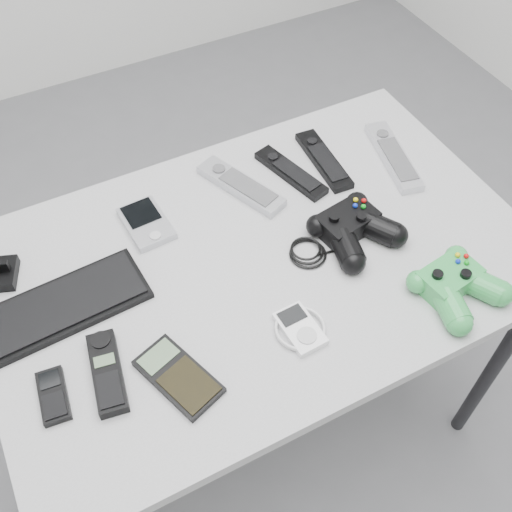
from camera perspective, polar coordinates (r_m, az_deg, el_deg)
name	(u,v)px	position (r m, az deg, el deg)	size (l,w,h in m)	color
floor	(237,401)	(1.79, -1.85, -13.65)	(3.50, 3.50, 0.00)	slate
desk	(259,276)	(1.21, 0.33, -1.93)	(1.06, 0.68, 0.71)	#9E9EA0
pda_keyboard	(65,305)	(1.14, -17.71, -4.43)	(0.30, 0.13, 0.02)	black
pda	(146,223)	(1.23, -10.42, 3.13)	(0.08, 0.12, 0.02)	#AFB0B7
remote_silver_a	(241,185)	(1.28, -1.46, 6.75)	(0.05, 0.21, 0.02)	#AFB0B7
remote_black_a	(291,172)	(1.32, 3.33, 7.97)	(0.04, 0.19, 0.02)	black
remote_black_b	(324,160)	(1.35, 6.46, 9.11)	(0.05, 0.20, 0.02)	black
remote_silver_b	(393,156)	(1.39, 12.95, 9.29)	(0.05, 0.22, 0.02)	silver
mobile_phone	(53,395)	(1.05, -18.76, -12.46)	(0.04, 0.10, 0.02)	black
cordless_handset	(107,372)	(1.05, -14.00, -10.68)	(0.05, 0.15, 0.02)	black
calculator	(178,376)	(1.02, -7.41, -11.28)	(0.08, 0.15, 0.02)	black
mp3_player	(300,328)	(1.06, 4.21, -6.88)	(0.09, 0.10, 0.02)	white
controller_black	(353,226)	(1.20, 9.22, 2.81)	(0.28, 0.17, 0.06)	black
controller_green	(456,283)	(1.15, 18.49, -2.47)	(0.16, 0.17, 0.05)	#248638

